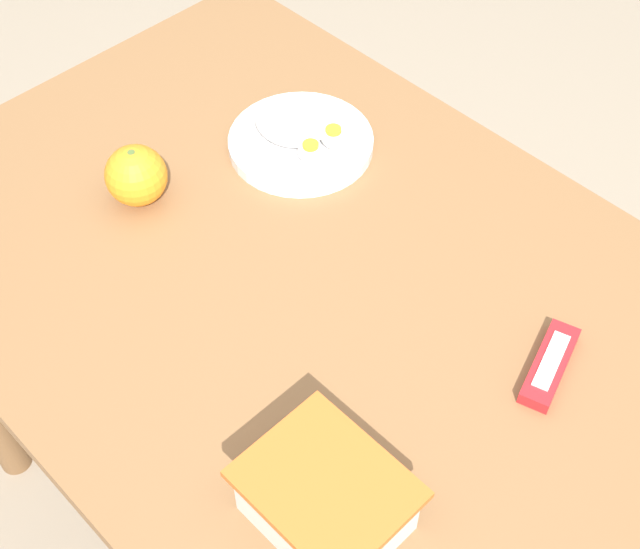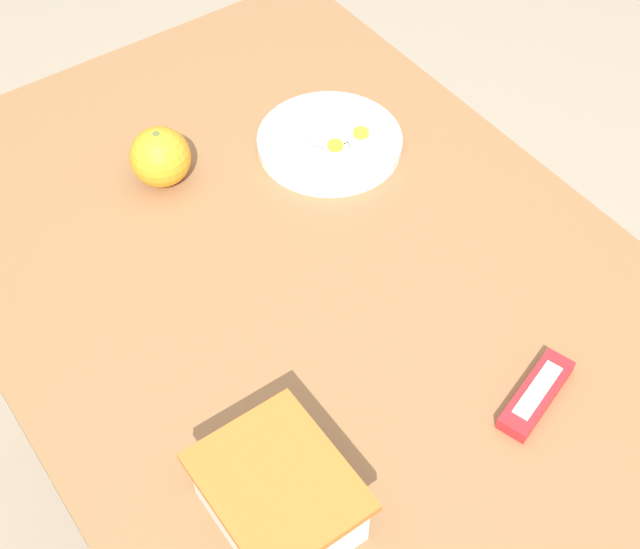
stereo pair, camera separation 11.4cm
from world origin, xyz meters
The scene contains 6 objects.
ground_plane centered at (0.00, 0.00, 0.00)m, with size 10.00×10.00×0.00m, color gray.
table centered at (0.00, 0.00, 0.65)m, with size 1.23×0.81×0.78m.
food_container centered at (-0.24, 0.22, 0.81)m, with size 0.17×0.14×0.08m.
orange_fruit centered at (0.30, 0.07, 0.82)m, with size 0.09×0.09×0.09m.
rice_plate centered at (0.22, -0.17, 0.80)m, with size 0.22×0.22×0.06m.
candy_bar centered at (-0.29, -0.11, 0.78)m, with size 0.07×0.13×0.02m.
Camera 2 is at (-0.60, 0.43, 1.68)m, focal length 50.00 mm.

